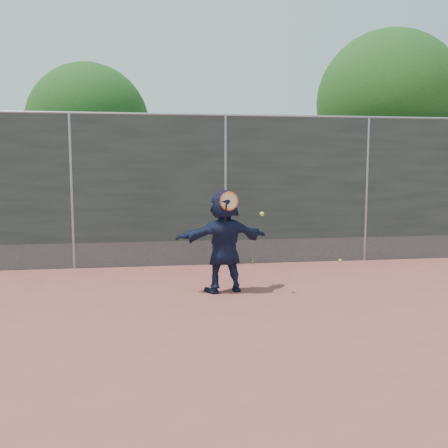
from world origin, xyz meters
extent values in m
plane|color=#9E4C42|center=(0.00, 0.00, 0.00)|extent=(80.00, 80.00, 0.00)
imported|color=#151C3B|center=(-0.35, 1.29, 0.81)|extent=(1.57, 0.75, 1.63)
sphere|color=#C3EB34|center=(2.40, 3.35, 0.03)|extent=(0.07, 0.07, 0.07)
cube|color=#38423D|center=(0.00, 3.50, 1.75)|extent=(20.00, 0.04, 2.50)
cube|color=slate|center=(0.00, 3.50, 0.25)|extent=(20.00, 0.03, 0.50)
cylinder|color=gray|center=(0.00, 3.50, 3.00)|extent=(20.00, 0.05, 0.05)
cylinder|color=gray|center=(-3.00, 3.50, 1.50)|extent=(0.06, 0.06, 3.00)
cylinder|color=gray|center=(0.00, 3.50, 1.50)|extent=(0.06, 0.06, 3.00)
cylinder|color=gray|center=(3.00, 3.50, 1.50)|extent=(0.06, 0.06, 3.00)
torus|color=#F05016|center=(-0.30, 1.09, 1.46)|extent=(0.29, 0.04, 0.29)
cylinder|color=beige|center=(-0.30, 1.09, 1.46)|extent=(0.25, 0.02, 0.25)
cylinder|color=black|center=(-0.35, 1.11, 1.26)|extent=(0.04, 0.13, 0.33)
sphere|color=#C3EB34|center=(0.21, 1.05, 1.26)|extent=(0.07, 0.07, 0.07)
cylinder|color=#382314|center=(4.50, 5.70, 1.30)|extent=(0.28, 0.28, 2.60)
sphere|color=#23561C|center=(4.50, 5.70, 3.59)|extent=(3.60, 3.60, 3.60)
sphere|color=#23561C|center=(5.22, 5.90, 3.23)|extent=(2.52, 2.52, 2.52)
cylinder|color=#382314|center=(-3.00, 6.50, 1.10)|extent=(0.28, 0.28, 2.20)
sphere|color=#23561C|center=(-3.00, 6.50, 3.03)|extent=(3.00, 3.00, 3.00)
sphere|color=#23561C|center=(-2.40, 6.70, 2.73)|extent=(2.10, 2.10, 2.10)
cone|color=#387226|center=(0.25, 3.38, 0.13)|extent=(0.03, 0.03, 0.26)
cone|color=#387226|center=(0.55, 3.40, 0.15)|extent=(0.03, 0.03, 0.30)
cone|color=#387226|center=(-0.10, 3.36, 0.11)|extent=(0.03, 0.03, 0.22)
camera|label=1|loc=(-1.48, -6.44, 2.00)|focal=40.00mm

